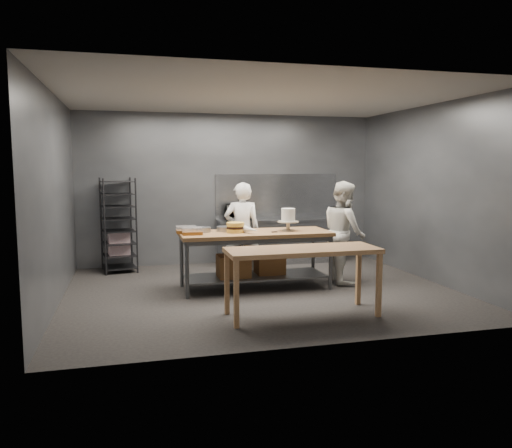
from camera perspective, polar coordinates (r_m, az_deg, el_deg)
The scene contains 16 objects.
ground at distance 7.96m, azimuth 0.59°, elevation -7.64°, with size 6.00×6.00×0.00m, color black.
back_wall at distance 10.17m, azimuth -3.03°, elevation 4.01°, with size 6.00×0.04×3.00m, color #4C4F54.
work_table at distance 8.02m, azimuth -0.37°, elevation -3.36°, with size 2.40×0.90×0.92m.
near_counter at distance 6.55m, azimuth 5.34°, elevation -3.51°, with size 2.00×0.70×0.90m.
back_counter at distance 10.20m, azimuth 2.88°, elevation -1.89°, with size 2.60×0.60×0.90m.
splashback_panel at distance 10.40m, azimuth 2.42°, elevation 3.25°, with size 2.60×0.02×0.90m, color slate.
speed_rack at distance 9.62m, azimuth -15.44°, elevation -0.21°, with size 0.69×0.73×1.75m.
chef_behind at distance 8.61m, azimuth -1.59°, elevation -0.83°, with size 0.62×0.40×1.69m, color white.
chef_right at distance 8.55m, azimuth 10.03°, elevation -0.89°, with size 0.83×0.65×1.72m, color silver.
microwave at distance 9.91m, azimuth -1.81°, elevation 1.35°, with size 0.54×0.37×0.30m, color black.
frosted_cake_stand at distance 8.07m, azimuth 3.69°, elevation 0.79°, with size 0.34×0.34×0.36m.
layer_cake at distance 7.87m, azimuth -2.36°, elevation -0.40°, with size 0.28×0.28×0.16m.
cake_pans at distance 8.02m, azimuth -4.80°, elevation -0.59°, with size 0.68×0.30×0.07m.
piping_bag at distance 7.76m, azimuth -0.70°, elevation -0.65°, with size 0.12×0.12×0.38m, color silver.
offset_spatula at distance 7.92m, azimuth 2.73°, elevation -0.91°, with size 0.36×0.02×0.02m.
pastry_clamshells at distance 7.78m, azimuth -7.65°, elevation -0.71°, with size 0.38×0.42×0.11m.
Camera 1 is at (-1.99, -7.46, 1.96)m, focal length 35.00 mm.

